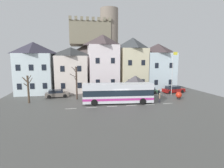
{
  "coord_description": "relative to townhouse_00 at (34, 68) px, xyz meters",
  "views": [
    {
      "loc": [
        -6.48,
        -26.06,
        7.01
      ],
      "look_at": [
        -0.56,
        3.69,
        2.68
      ],
      "focal_mm": 28.27,
      "sensor_mm": 36.0,
      "label": 1
    }
  ],
  "objects": [
    {
      "name": "ground_plane",
      "position": [
        14.82,
        -11.62,
        -5.19
      ],
      "size": [
        40.0,
        60.0,
        0.07
      ],
      "color": "#51514D"
    },
    {
      "name": "hilltop_castle",
      "position": [
        12.35,
        17.9,
        1.31
      ],
      "size": [
        42.29,
        42.29,
        21.49
      ],
      "color": "#615554",
      "rests_on": "ground_plane"
    },
    {
      "name": "townhouse_02",
      "position": [
        13.94,
        0.45,
        0.92
      ],
      "size": [
        6.18,
        6.21,
        12.16
      ],
      "color": "white",
      "rests_on": "ground_plane"
    },
    {
      "name": "bus_shelter",
      "position": [
        18.88,
        -6.77,
        -1.99
      ],
      "size": [
        3.6,
        3.6,
        3.97
      ],
      "color": "#473D33",
      "rests_on": "ground_plane"
    },
    {
      "name": "pedestrian_00",
      "position": [
        21.3,
        -11.91,
        -4.25
      ],
      "size": [
        0.3,
        0.31,
        1.59
      ],
      "color": "#2D2D38",
      "rests_on": "ground_plane"
    },
    {
      "name": "flagpole",
      "position": [
        26.44,
        -6.67,
        -0.38
      ],
      "size": [
        0.95,
        0.1,
        8.38
      ],
      "color": "silver",
      "rests_on": "ground_plane"
    },
    {
      "name": "pedestrian_01",
      "position": [
        20.03,
        -9.01,
        -4.35
      ],
      "size": [
        0.29,
        0.36,
        1.56
      ],
      "color": "#38332D",
      "rests_on": "ground_plane"
    },
    {
      "name": "pedestrian_02",
      "position": [
        22.58,
        -9.06,
        -4.18
      ],
      "size": [
        0.35,
        0.35,
        1.68
      ],
      "color": "#2D2D38",
      "rests_on": "ground_plane"
    },
    {
      "name": "parked_car_03",
      "position": [
        11.84,
        -4.44,
        -4.54
      ],
      "size": [
        3.94,
        1.86,
        1.25
      ],
      "rotation": [
        0.0,
        0.0,
        0.01
      ],
      "color": "slate",
      "rests_on": "ground_plane"
    },
    {
      "name": "bare_tree_01",
      "position": [
        8.19,
        -6.86,
        -2.19
      ],
      "size": [
        1.25,
        1.16,
        5.75
      ],
      "color": "#47382D",
      "rests_on": "ground_plane"
    },
    {
      "name": "public_bench",
      "position": [
        17.44,
        -4.76,
        -4.68
      ],
      "size": [
        1.61,
        0.48,
        0.87
      ],
      "color": "#33473D",
      "rests_on": "ground_plane"
    },
    {
      "name": "townhouse_04",
      "position": [
        26.7,
        0.44,
        0.07
      ],
      "size": [
        6.74,
        6.18,
        10.45
      ],
      "color": "silver",
      "rests_on": "ground_plane"
    },
    {
      "name": "townhouse_01",
      "position": [
        7.19,
        0.08,
        -0.46
      ],
      "size": [
        6.34,
        5.48,
        9.39
      ],
      "color": "silver",
      "rests_on": "ground_plane"
    },
    {
      "name": "parked_car_01",
      "position": [
        22.28,
        -4.34,
        -4.53
      ],
      "size": [
        4.29,
        2.13,
        1.26
      ],
      "rotation": [
        0.0,
        0.0,
        3.2
      ],
      "color": "#2C5337",
      "rests_on": "ground_plane"
    },
    {
      "name": "townhouse_03",
      "position": [
        20.54,
        0.13,
        0.66
      ],
      "size": [
        5.75,
        5.58,
        11.64
      ],
      "color": "beige",
      "rests_on": "ground_plane"
    },
    {
      "name": "parked_car_02",
      "position": [
        28.04,
        -4.53,
        -4.47
      ],
      "size": [
        4.75,
        2.32,
        1.41
      ],
      "rotation": [
        0.0,
        0.0,
        0.12
      ],
      "color": "maroon",
      "rests_on": "ground_plane"
    },
    {
      "name": "parked_car_00",
      "position": [
        4.57,
        -4.31,
        -4.5
      ],
      "size": [
        4.27,
        2.25,
        1.34
      ],
      "rotation": [
        0.0,
        0.0,
        0.07
      ],
      "color": "slate",
      "rests_on": "ground_plane"
    },
    {
      "name": "transit_bus",
      "position": [
        14.62,
        -10.93,
        -3.56
      ],
      "size": [
        11.22,
        3.61,
        3.16
      ],
      "rotation": [
        0.0,
        0.0,
        -0.09
      ],
      "color": "silver",
      "rests_on": "ground_plane"
    },
    {
      "name": "harbour_buoy",
      "position": [
        25.74,
        -10.27,
        -4.43
      ],
      "size": [
        1.06,
        1.06,
        1.31
      ],
      "color": "black",
      "rests_on": "ground_plane"
    },
    {
      "name": "bare_tree_00",
      "position": [
        0.64,
        -7.99,
        -2.79
      ],
      "size": [
        1.43,
        1.82,
        4.47
      ],
      "color": "brown",
      "rests_on": "ground_plane"
    },
    {
      "name": "townhouse_00",
      "position": [
        0.0,
        0.0,
        0.0
      ],
      "size": [
        6.78,
        5.31,
        10.31
      ],
      "color": "silver",
      "rests_on": "ground_plane"
    }
  ]
}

